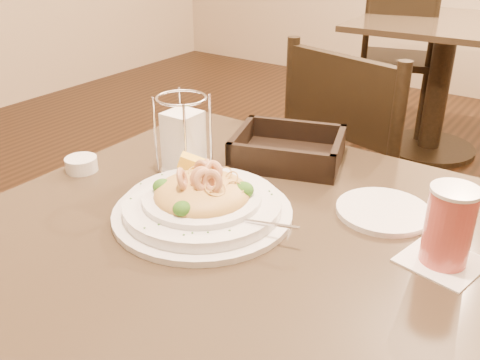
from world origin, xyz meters
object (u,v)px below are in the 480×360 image
Objects in this scene: main_table at (234,324)px; dining_chair_far at (398,54)px; dining_chair_near at (360,183)px; drink_glass at (449,227)px; side_plate at (383,211)px; pasta_bowl at (202,201)px; bread_basket at (288,152)px; napkin_caddy at (183,140)px; butter_ramekin at (81,164)px; background_table at (442,65)px.

dining_chair_far reaches higher than main_table.
dining_chair_near is 0.81m from drink_glass.
dining_chair_near is 5.34× the size of side_plate.
dining_chair_far is at bearing 108.76° from side_plate.
pasta_bowl reaches higher than bread_basket.
main_table is at bearing -164.26° from drink_glass.
pasta_bowl is 0.34m from side_plate.
drink_glass is (0.41, 0.10, 0.03)m from pasta_bowl.
dining_chair_far is 2.38m from napkin_caddy.
bread_basket is at bearing 48.10° from napkin_caddy.
drink_glass reaches higher than pasta_bowl.
butter_ramekin reaches higher than main_table.
bread_basket reaches higher than butter_ramekin.
bread_basket is at bearing 153.83° from drink_glass.
drink_glass is at bearing 7.93° from butter_ramekin.
butter_ramekin is (-0.13, -2.32, 0.25)m from background_table.
background_table is at bearing 94.98° from pasta_bowl.
dining_chair_near is 2.54× the size of pasta_bowl.
butter_ramekin is (-0.35, -0.74, 0.25)m from dining_chair_near.
napkin_caddy is (-0.56, 0.02, 0.01)m from drink_glass.
butter_ramekin is at bearing -145.42° from napkin_caddy.
pasta_bowl reaches higher than side_plate.
background_table is at bearing 140.15° from dining_chair_far.
main_table is at bearing -29.07° from napkin_caddy.
pasta_bowl is at bearing -40.19° from napkin_caddy.
dining_chair_near is (-0.05, 0.74, -0.01)m from main_table.
side_plate is (0.21, 0.19, 0.24)m from main_table.
pasta_bowl is 2.66× the size of drink_glass.
napkin_caddy is (-0.16, -0.17, 0.05)m from bread_basket.
drink_glass is 0.82× the size of napkin_caddy.
dining_chair_near is 13.57× the size of butter_ramekin.
drink_glass is (0.61, -2.22, 0.30)m from background_table.
main_table and background_table have the same top height.
bread_basket is at bearing 41.49° from butter_ramekin.
dining_chair_far reaches higher than drink_glass.
drink_glass is at bearing 135.79° from dining_chair_near.
napkin_caddy is 0.43m from side_plate.
dining_chair_near is at bearing 115.43° from side_plate.
background_table is 2.05m from bread_basket.
butter_ramekin is (-0.40, -0.01, 0.25)m from main_table.
dining_chair_far is at bearing 98.46° from napkin_caddy.
main_table is 0.74m from dining_chair_near.
butter_ramekin is at bearing -179.00° from main_table.
dining_chair_near is at bearing 89.17° from pasta_bowl.
dining_chair_far is at bearing 110.98° from drink_glass.
pasta_bowl reaches higher than main_table.
butter_ramekin reaches higher than side_plate.
bread_basket is 0.29m from side_plate.
dining_chair_far is (-0.56, 2.46, -0.01)m from main_table.
dining_chair_near reaches higher than side_plate.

